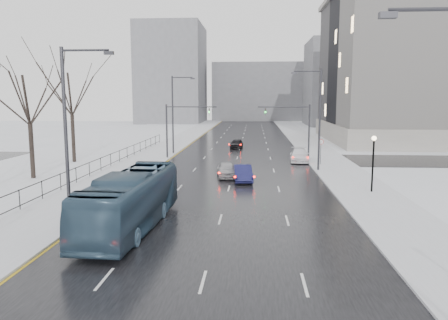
% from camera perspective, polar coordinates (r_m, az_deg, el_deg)
% --- Properties ---
extents(road, '(16.00, 150.00, 0.04)m').
position_cam_1_polar(road, '(63.81, 2.13, 1.62)').
color(road, black).
rests_on(road, ground).
extents(cross_road, '(130.00, 10.00, 0.04)m').
position_cam_1_polar(cross_road, '(51.92, 1.71, 0.11)').
color(cross_road, black).
rests_on(cross_road, ground).
extents(sidewalk_left, '(5.00, 150.00, 0.16)m').
position_cam_1_polar(sidewalk_left, '(64.98, -7.17, 1.73)').
color(sidewalk_left, silver).
rests_on(sidewalk_left, ground).
extents(sidewalk_right, '(5.00, 150.00, 0.16)m').
position_cam_1_polar(sidewalk_right, '(64.34, 11.52, 1.57)').
color(sidewalk_right, silver).
rests_on(sidewalk_right, ground).
extents(park_strip, '(14.00, 150.00, 0.12)m').
position_cam_1_polar(park_strip, '(67.45, -15.12, 1.73)').
color(park_strip, white).
rests_on(park_strip, ground).
extents(tree_park_d, '(8.75, 8.75, 12.50)m').
position_cam_1_polar(tree_park_d, '(42.89, -23.61, -2.31)').
color(tree_park_d, black).
rests_on(tree_park_d, ground).
extents(tree_park_e, '(9.45, 9.45, 13.50)m').
position_cam_1_polar(tree_park_e, '(51.99, -18.95, -0.34)').
color(tree_park_e, black).
rests_on(tree_park_e, ground).
extents(iron_fence, '(0.06, 70.00, 1.30)m').
position_cam_1_polar(iron_fence, '(37.12, -19.94, -2.23)').
color(iron_fence, black).
rests_on(iron_fence, sidewalk_left).
extents(streetlight_r_mid, '(2.95, 0.25, 10.00)m').
position_cam_1_polar(streetlight_r_mid, '(43.84, 12.11, 5.80)').
color(streetlight_r_mid, '#2D2D33').
rests_on(streetlight_r_mid, ground).
extents(streetlight_l_near, '(2.95, 0.25, 10.00)m').
position_cam_1_polar(streetlight_l_near, '(25.52, -19.53, 3.94)').
color(streetlight_l_near, '#2D2D33').
rests_on(streetlight_l_near, ground).
extents(streetlight_l_far, '(2.95, 0.25, 10.00)m').
position_cam_1_polar(streetlight_l_far, '(56.31, -6.49, 6.41)').
color(streetlight_l_far, '#2D2D33').
rests_on(streetlight_l_far, ground).
extents(lamppost_r_mid, '(0.36, 0.36, 4.28)m').
position_cam_1_polar(lamppost_r_mid, '(34.84, 18.92, 0.55)').
color(lamppost_r_mid, black).
rests_on(lamppost_r_mid, sidewalk_right).
extents(mast_signal_right, '(6.10, 0.33, 6.50)m').
position_cam_1_polar(mast_signal_right, '(51.74, 9.89, 4.52)').
color(mast_signal_right, '#2D2D33').
rests_on(mast_signal_right, ground).
extents(mast_signal_left, '(6.10, 0.33, 6.50)m').
position_cam_1_polar(mast_signal_left, '(52.29, -6.35, 4.62)').
color(mast_signal_left, '#2D2D33').
rests_on(mast_signal_left, ground).
extents(no_uturn_sign, '(0.60, 0.06, 2.70)m').
position_cam_1_polar(no_uturn_sign, '(48.18, 12.54, 2.02)').
color(no_uturn_sign, '#2D2D33').
rests_on(no_uturn_sign, sidewalk_right).
extents(bldg_far_right, '(24.00, 20.00, 22.00)m').
position_cam_1_polar(bldg_far_right, '(121.25, 16.55, 9.59)').
color(bldg_far_right, slate).
rests_on(bldg_far_right, ground).
extents(bldg_far_left, '(18.00, 22.00, 28.00)m').
position_cam_1_polar(bldg_far_left, '(130.76, -6.78, 11.05)').
color(bldg_far_left, slate).
rests_on(bldg_far_left, ground).
extents(bldg_far_center, '(30.00, 18.00, 18.00)m').
position_cam_1_polar(bldg_far_center, '(143.39, 4.78, 8.82)').
color(bldg_far_center, slate).
rests_on(bldg_far_center, ground).
extents(bus, '(3.18, 11.52, 3.18)m').
position_cam_1_polar(bus, '(24.87, -12.02, -5.18)').
color(bus, '#355067').
rests_on(bus, road).
extents(sedan_center_near, '(2.20, 4.30, 1.40)m').
position_cam_1_polar(sedan_center_near, '(39.99, 0.33, -1.26)').
color(sedan_center_near, '#A8A7AB').
rests_on(sedan_center_near, road).
extents(sedan_right_near, '(1.95, 4.46, 1.42)m').
position_cam_1_polar(sedan_right_near, '(38.11, 2.45, -1.72)').
color(sedan_right_near, '#1A1B4E').
rests_on(sedan_right_near, road).
extents(sedan_right_far, '(2.37, 5.19, 1.47)m').
position_cam_1_polar(sedan_right_far, '(50.51, 9.83, 0.63)').
color(sedan_right_far, white).
rests_on(sedan_right_far, road).
extents(sedan_center_far, '(1.92, 4.09, 1.35)m').
position_cam_1_polar(sedan_center_far, '(62.82, 1.65, 2.16)').
color(sedan_center_far, black).
rests_on(sedan_center_far, road).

